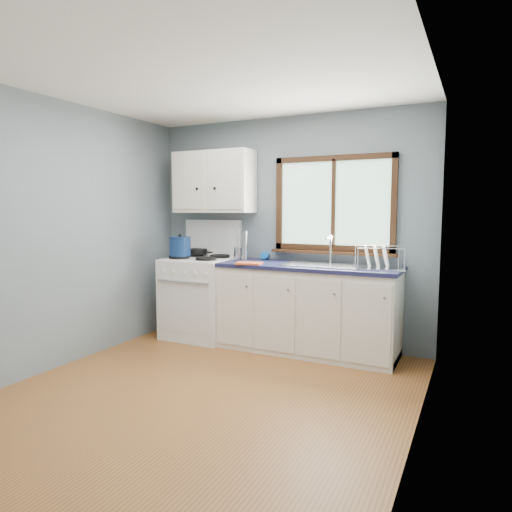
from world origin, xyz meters
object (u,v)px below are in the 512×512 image
at_px(stockpot, 180,246).
at_px(skillet, 196,251).
at_px(gas_range, 201,295).
at_px(sink, 324,271).
at_px(utensil_crock, 239,253).
at_px(thermos, 245,246).
at_px(dish_rack, 378,263).
at_px(base_cabinets, 307,313).

bearing_deg(stockpot, skillet, 87.12).
distance_m(gas_range, sink, 1.53).
bearing_deg(gas_range, utensil_crock, 19.66).
relative_size(gas_range, sink, 1.62).
height_order(skillet, thermos, thermos).
height_order(thermos, dish_rack, thermos).
relative_size(stockpot, dish_rack, 0.60).
bearing_deg(base_cabinets, utensil_crock, 171.41).
distance_m(gas_range, thermos, 0.79).
bearing_deg(dish_rack, gas_range, 161.66).
bearing_deg(gas_range, sink, 0.71).
distance_m(stockpot, utensil_crock, 0.67).
xyz_separation_m(base_cabinets, thermos, (-0.78, 0.09, 0.67)).
distance_m(base_cabinets, skillet, 1.58).
distance_m(sink, stockpot, 1.68).
xyz_separation_m(gas_range, thermos, (0.52, 0.11, 0.59)).
bearing_deg(sink, gas_range, -179.29).
bearing_deg(gas_range, skillet, 134.89).
relative_size(gas_range, skillet, 3.16).
height_order(gas_range, skillet, gas_range).
relative_size(gas_range, utensil_crock, 3.87).
distance_m(base_cabinets, thermos, 1.03).
relative_size(base_cabinets, utensil_crock, 5.26).
distance_m(gas_range, stockpot, 0.62).
bearing_deg(thermos, gas_range, -168.09).
height_order(sink, stockpot, sink).
xyz_separation_m(skillet, thermos, (0.68, -0.05, 0.09)).
distance_m(sink, thermos, 0.99).
height_order(base_cabinets, stockpot, stockpot).
xyz_separation_m(stockpot, dish_rack, (2.20, 0.13, -0.09)).
distance_m(base_cabinets, dish_rack, 0.92).
height_order(gas_range, base_cabinets, gas_range).
relative_size(sink, thermos, 2.61).
relative_size(gas_range, thermos, 4.23).
bearing_deg(gas_range, stockpot, -140.56).
distance_m(thermos, dish_rack, 1.51).
bearing_deg(base_cabinets, gas_range, -179.18).
bearing_deg(dish_rack, thermos, 157.33).
bearing_deg(base_cabinets, stockpot, -173.72).
height_order(sink, dish_rack, sink).
bearing_deg(dish_rack, stockpot, 165.44).
height_order(sink, utensil_crock, utensil_crock).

